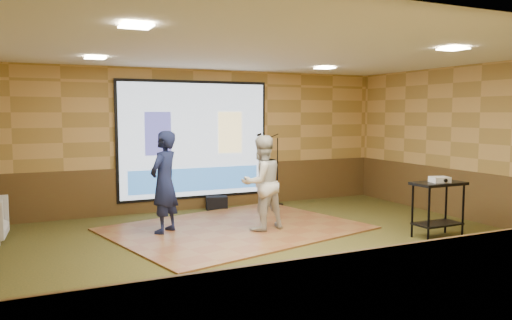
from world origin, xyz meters
name	(u,v)px	position (x,y,z in m)	size (l,w,h in m)	color
ground	(265,248)	(0.00, 0.00, 0.00)	(9.00, 9.00, 0.00)	#313A1A
room_shell	(265,112)	(0.00, 0.00, 2.09)	(9.04, 7.04, 3.02)	tan
wainscot_back	(195,187)	(0.00, 3.48, 0.47)	(9.00, 0.04, 0.95)	#55371C
wainscot_front	(432,291)	(0.00, -3.48, 0.47)	(9.00, 0.04, 0.95)	#55371C
wainscot_right	(476,197)	(4.48, 0.00, 0.47)	(0.04, 7.00, 0.95)	#55371C
projector_screen	(195,141)	(0.00, 3.44, 1.47)	(3.32, 0.06, 2.52)	black
downlight_nw	(95,58)	(-2.20, 1.80, 2.97)	(0.32, 0.32, 0.02)	#FFE9BF
downlight_ne	(325,68)	(2.20, 1.80, 2.97)	(0.32, 0.32, 0.02)	#FFE9BF
downlight_sw	(136,26)	(-2.20, -1.50, 2.97)	(0.32, 0.32, 0.02)	#FFE9BF
downlight_se	(453,49)	(2.20, -1.50, 2.97)	(0.32, 0.32, 0.02)	#FFE9BF
dance_floor	(236,228)	(0.07, 1.34, 0.01)	(4.18, 3.19, 0.03)	#8F5F34
player_left	(164,182)	(-1.16, 1.53, 0.90)	(0.64, 0.42, 1.75)	#151D43
player_right	(262,183)	(0.43, 1.01, 0.86)	(0.81, 0.63, 1.66)	beige
av_table	(438,199)	(2.91, -0.61, 0.65)	(0.89, 0.47, 0.93)	black
projector	(440,180)	(2.89, -0.65, 0.98)	(0.28, 0.24, 0.09)	silver
mic_stand	(275,183)	(1.79, 3.15, 0.49)	(0.64, 0.26, 1.64)	black
duffel_bag	(217,203)	(0.41, 3.24, 0.14)	(0.45, 0.30, 0.28)	black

